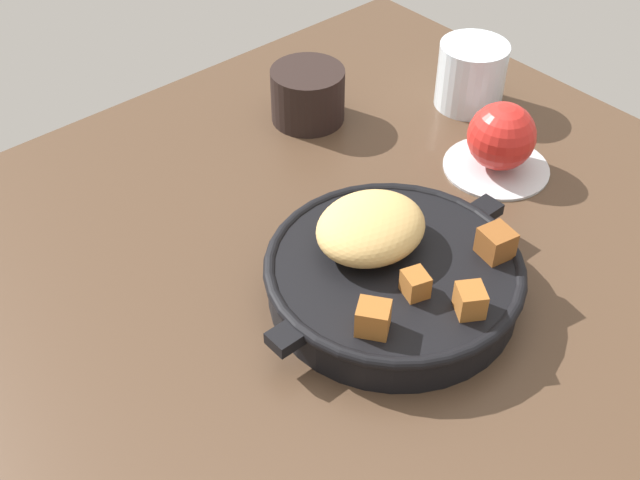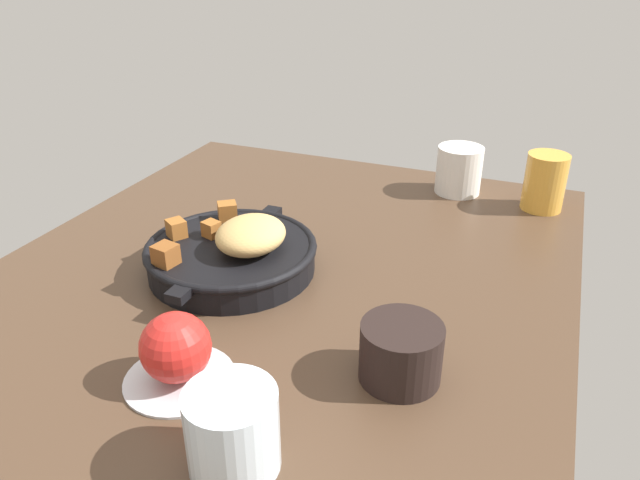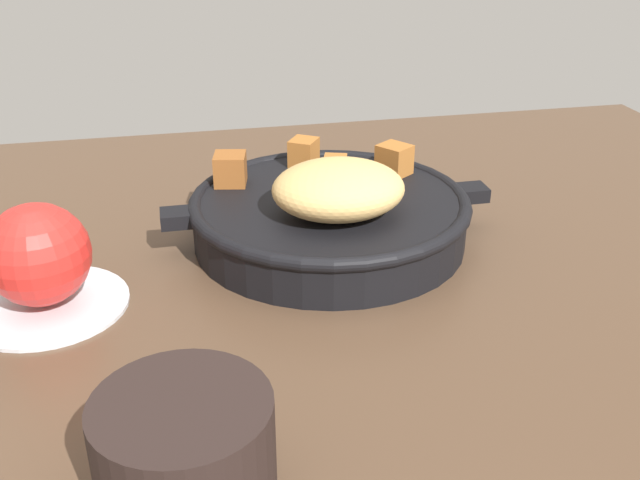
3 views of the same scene
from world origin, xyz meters
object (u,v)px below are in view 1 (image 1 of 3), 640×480
cast_iron_skillet (391,270)px  water_glass_short (471,75)px  red_apple (499,135)px  coffee_mug_dark (308,95)px

cast_iron_skillet → water_glass_short: cast_iron_skillet is taller
red_apple → water_glass_short: bearing=54.0°
cast_iron_skillet → red_apple: 23.48cm
red_apple → coffee_mug_dark: (-9.23, 21.11, -1.07)cm
coffee_mug_dark → red_apple: bearing=-66.4°
cast_iron_skillet → coffee_mug_dark: 30.50cm
red_apple → water_glass_short: size_ratio=0.90×
cast_iron_skillet → water_glass_short: (30.32, 16.96, 1.05)cm
red_apple → coffee_mug_dark: red_apple is taller
red_apple → water_glass_short: 13.17cm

